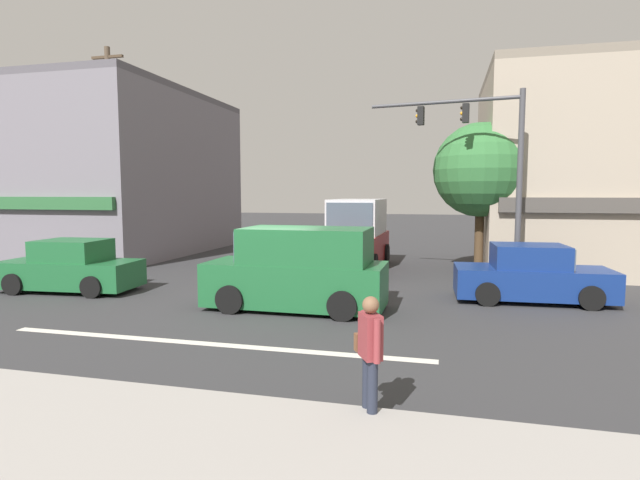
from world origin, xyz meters
TOP-DOWN VIEW (x-y plane):
  - ground_plane at (0.00, 0.00)m, footprint 120.00×120.00m
  - lane_marking_stripe at (0.00, -3.50)m, footprint 9.00×0.24m
  - building_left_block at (-12.51, 9.99)m, footprint 10.26×11.72m
  - building_right_corner at (11.50, 9.64)m, footprint 10.90×8.27m
  - street_tree at (5.80, 6.75)m, footprint 3.42×3.42m
  - utility_pole_near_left at (-8.72, 5.55)m, footprint 1.40×0.22m
  - utility_pole_far_right at (7.55, 9.82)m, footprint 1.40×0.22m
  - traffic_light_mast at (5.84, 4.49)m, footprint 4.85×0.85m
  - sedan_parked_curbside at (-6.51, 0.44)m, footprint 4.22×2.11m
  - box_truck_crossing_leftbound at (1.15, 7.18)m, footprint 2.30×5.63m
  - sedan_crossing_rightbound at (6.92, 2.27)m, footprint 4.18×2.03m
  - van_crossing_center at (0.94, -0.17)m, footprint 4.61×2.07m
  - pedestrian_foreground_with_bag at (3.64, -6.07)m, footprint 0.45×0.68m

SIDE VIEW (x-z plane):
  - ground_plane at x=0.00m, z-range 0.00..0.00m
  - lane_marking_stripe at x=0.00m, z-range 0.00..0.01m
  - sedan_parked_curbside at x=-6.51m, z-range -0.08..1.50m
  - sedan_crossing_rightbound at x=6.92m, z-range -0.08..1.50m
  - pedestrian_foreground_with_bag at x=3.64m, z-range 0.12..1.79m
  - van_crossing_center at x=0.94m, z-range -0.05..2.06m
  - box_truck_crossing_leftbound at x=1.15m, z-range -0.12..2.63m
  - utility_pole_far_right at x=7.55m, z-range 0.15..7.48m
  - street_tree at x=5.80m, z-range 1.05..6.59m
  - building_right_corner at x=11.50m, z-range 0.00..7.74m
  - building_left_block at x=-12.51m, z-range 0.00..7.96m
  - traffic_light_mast at x=5.84m, z-range 1.08..7.28m
  - utility_pole_near_left at x=-8.72m, z-range 0.15..8.98m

